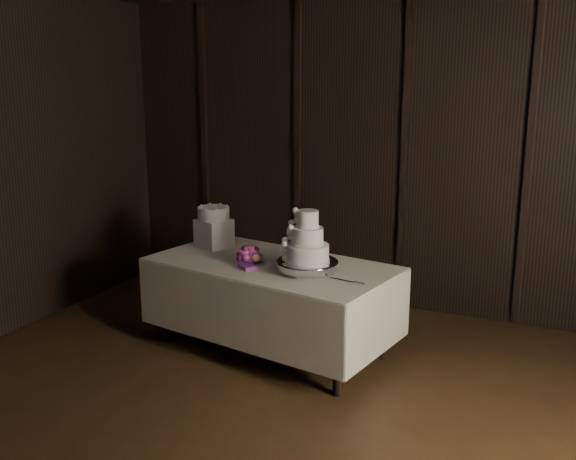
{
  "coord_description": "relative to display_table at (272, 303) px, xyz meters",
  "views": [
    {
      "loc": [
        1.51,
        -2.47,
        2.24
      ],
      "look_at": [
        -0.55,
        2.03,
        1.05
      ],
      "focal_mm": 40.0,
      "sensor_mm": 36.0,
      "label": 1
    }
  ],
  "objects": [
    {
      "name": "box_pedestal",
      "position": [
        -0.68,
        0.24,
        0.47
      ],
      "size": [
        0.33,
        0.33,
        0.25
      ],
      "primitive_type": "cube",
      "rotation": [
        0.0,
        0.0,
        -0.34
      ],
      "color": "white",
      "rests_on": "display_table"
    },
    {
      "name": "display_table",
      "position": [
        0.0,
        0.0,
        0.0
      ],
      "size": [
        2.14,
        1.37,
        0.76
      ],
      "rotation": [
        0.0,
        0.0,
        -0.18
      ],
      "color": "silver",
      "rests_on": "ground"
    },
    {
      "name": "room",
      "position": [
        0.7,
        -2.03,
        1.08
      ],
      "size": [
        6.08,
        7.08,
        3.08
      ],
      "color": "black",
      "rests_on": "ground"
    },
    {
      "name": "small_cake",
      "position": [
        -0.68,
        0.24,
        0.65
      ],
      "size": [
        0.34,
        0.34,
        0.11
      ],
      "primitive_type": "cylinder",
      "rotation": [
        0.0,
        0.0,
        -0.27
      ],
      "color": "white",
      "rests_on": "box_pedestal"
    },
    {
      "name": "cake_knife",
      "position": [
        0.65,
        -0.2,
        0.35
      ],
      "size": [
        0.37,
        0.1,
        0.01
      ],
      "primitive_type": "cube",
      "rotation": [
        0.0,
        0.0,
        -0.21
      ],
      "color": "silver",
      "rests_on": "display_table"
    },
    {
      "name": "wedding_cake",
      "position": [
        0.34,
        -0.14,
        0.59
      ],
      "size": [
        0.38,
        0.33,
        0.4
      ],
      "rotation": [
        0.0,
        0.0,
        0.26
      ],
      "color": "white",
      "rests_on": "cake_stand"
    },
    {
      "name": "bouquet",
      "position": [
        -0.16,
        -0.1,
        0.41
      ],
      "size": [
        0.46,
        0.48,
        0.18
      ],
      "primitive_type": null,
      "rotation": [
        0.0,
        0.0,
        -0.65
      ],
      "color": "#CB476C",
      "rests_on": "display_table"
    },
    {
      "name": "cake_stand",
      "position": [
        0.37,
        -0.12,
        0.39
      ],
      "size": [
        0.56,
        0.56,
        0.09
      ],
      "primitive_type": "cylinder",
      "rotation": [
        0.0,
        0.0,
        0.17
      ],
      "color": "silver",
      "rests_on": "display_table"
    }
  ]
}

